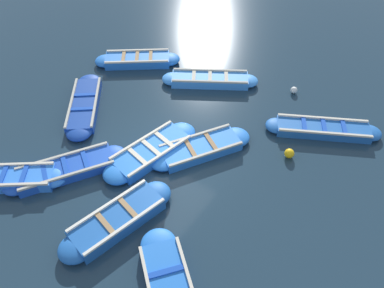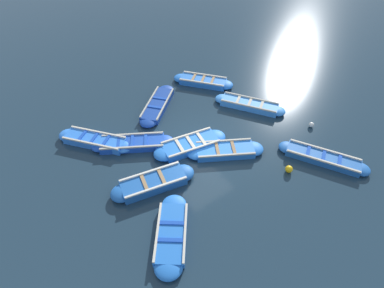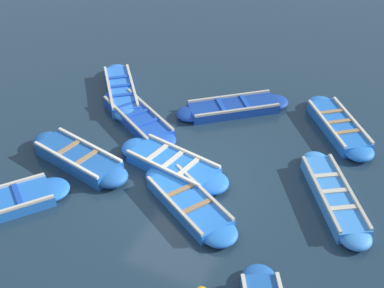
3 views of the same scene
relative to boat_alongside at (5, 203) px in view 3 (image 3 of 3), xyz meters
The scene contains 10 objects.
ground_plane 4.45m from the boat_alongside, 50.72° to the right, with size 120.00×120.00×0.00m, color #1C303F.
boat_alongside is the anchor object (origin of this frame).
boat_end_of_row 2.35m from the boat_alongside, 15.34° to the right, with size 1.61×3.58×0.46m.
boat_outer_left 7.51m from the boat_alongside, 27.60° to the right, with size 3.06×3.42×0.35m.
boat_centre 8.31m from the boat_alongside, 62.74° to the right, with size 3.56×2.69×0.39m.
boat_near_quay 4.93m from the boat_alongside, 12.06° to the right, with size 2.69×3.67×0.37m.
boat_mid_row 4.62m from the boat_alongside, 64.33° to the right, with size 2.55×3.46×0.36m.
boat_far_corner 6.00m from the boat_alongside, ahead, with size 3.37×2.89×0.41m.
boat_drifting 4.45m from the boat_alongside, 44.33° to the right, with size 1.60×3.62×0.41m.
boat_bow_out 9.75m from the boat_alongside, 43.99° to the right, with size 3.29×2.86×0.40m.
Camera 3 is at (-9.79, -5.09, 9.24)m, focal length 50.00 mm.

